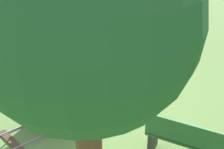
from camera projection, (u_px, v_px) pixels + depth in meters
name	position (u px, v px, depth m)	size (l,w,h in m)	color
ground_plane	(101.00, 101.00, 6.91)	(60.00, 60.00, 0.00)	#608442
track	(111.00, 95.00, 7.09)	(0.78, 5.70, 0.04)	gray
locomotive	(137.00, 67.00, 7.41)	(0.74, 1.45, 1.08)	maroon
passenger_car	(80.00, 93.00, 6.37)	(0.84, 2.00, 0.97)	#3F3F3F
conductor_person	(102.00, 42.00, 7.68)	(0.30, 0.30, 1.62)	#282D47
park_bench	(185.00, 140.00, 4.95)	(1.36, 0.80, 0.82)	#2D6B33
oak_tree_far	(84.00, 24.00, 2.41)	(1.89, 1.89, 3.81)	brown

